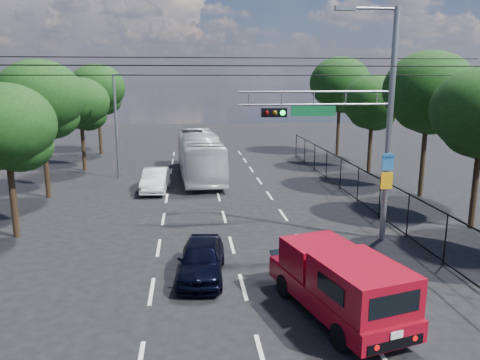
{
  "coord_description": "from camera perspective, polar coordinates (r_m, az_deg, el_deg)",
  "views": [
    {
      "loc": [
        -1.7,
        -10.32,
        6.82
      ],
      "look_at": [
        0.33,
        7.79,
        2.8
      ],
      "focal_mm": 35.0,
      "sensor_mm": 36.0,
      "label": 1
    }
  ],
  "objects": [
    {
      "name": "white_van",
      "position": [
        29.02,
        -10.28,
        0.01
      ],
      "size": [
        1.63,
        4.16,
        1.35
      ],
      "primitive_type": "imported",
      "rotation": [
        0.0,
        0.0,
        -0.05
      ],
      "color": "silver",
      "rests_on": "ground"
    },
    {
      "name": "tree_right_c",
      "position": [
        28.74,
        21.98,
        9.39
      ],
      "size": [
        5.1,
        5.1,
        8.29
      ],
      "color": "black",
      "rests_on": "ground"
    },
    {
      "name": "lane_markings",
      "position": [
        25.31,
        -2.31,
        -3.19
      ],
      "size": [
        6.12,
        38.0,
        0.01
      ],
      "color": "beige",
      "rests_on": "ground"
    },
    {
      "name": "red_pickup",
      "position": [
        14.02,
        12.02,
        -12.06
      ],
      "size": [
        3.21,
        5.67,
        2.0
      ],
      "color": "black",
      "rests_on": "ground"
    },
    {
      "name": "tree_left_e",
      "position": [
        44.07,
        -16.97,
        10.23
      ],
      "size": [
        4.92,
        4.92,
        7.99
      ],
      "color": "black",
      "rests_on": "ground"
    },
    {
      "name": "tree_right_d",
      "position": [
        34.95,
        15.85,
        8.75
      ],
      "size": [
        4.32,
        4.32,
        7.02
      ],
      "color": "black",
      "rests_on": "ground"
    },
    {
      "name": "utility_wires",
      "position": [
        19.23,
        -1.35,
        13.67
      ],
      "size": [
        22.0,
        5.04,
        0.74
      ],
      "color": "black",
      "rests_on": "ground"
    },
    {
      "name": "tree_right_e",
      "position": [
        42.49,
        12.1,
        10.98
      ],
      "size": [
        5.28,
        5.28,
        8.58
      ],
      "color": "black",
      "rests_on": "ground"
    },
    {
      "name": "tree_left_c",
      "position": [
        28.54,
        -23.1,
        8.6
      ],
      "size": [
        4.8,
        4.8,
        7.8
      ],
      "color": "black",
      "rests_on": "ground"
    },
    {
      "name": "streetlight_left",
      "position": [
        32.77,
        -14.6,
        7.0
      ],
      "size": [
        2.09,
        0.22,
        7.08
      ],
      "color": "slate",
      "rests_on": "ground"
    },
    {
      "name": "tree_left_d",
      "position": [
        36.22,
        -18.84,
        8.46
      ],
      "size": [
        4.2,
        4.2,
        6.83
      ],
      "color": "black",
      "rests_on": "ground"
    },
    {
      "name": "tree_left_b",
      "position": [
        21.79,
        -26.55,
        5.24
      ],
      "size": [
        4.08,
        4.08,
        6.63
      ],
      "color": "black",
      "rests_on": "ground"
    },
    {
      "name": "navy_hatchback",
      "position": [
        16.48,
        -4.73,
        -9.58
      ],
      "size": [
        1.93,
        3.98,
        1.31
      ],
      "primitive_type": "imported",
      "rotation": [
        0.0,
        0.0,
        -0.1
      ],
      "color": "black",
      "rests_on": "ground"
    },
    {
      "name": "fence_right",
      "position": [
        25.02,
        15.64,
        -1.41
      ],
      "size": [
        0.06,
        34.03,
        2.0
      ],
      "color": "black",
      "rests_on": "ground"
    },
    {
      "name": "ground",
      "position": [
        12.48,
        2.67,
        -20.69
      ],
      "size": [
        120.0,
        120.0,
        0.0
      ],
      "primitive_type": "plane",
      "color": "black",
      "rests_on": "ground"
    },
    {
      "name": "signal_mast",
      "position": [
        19.66,
        14.57,
        7.44
      ],
      "size": [
        6.43,
        0.39,
        9.5
      ],
      "color": "slate",
      "rests_on": "ground"
    },
    {
      "name": "white_bus",
      "position": [
        32.67,
        -4.96,
        3.05
      ],
      "size": [
        3.13,
        11.02,
        3.04
      ],
      "primitive_type": "imported",
      "rotation": [
        0.0,
        0.0,
        0.05
      ],
      "color": "silver",
      "rests_on": "ground"
    }
  ]
}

